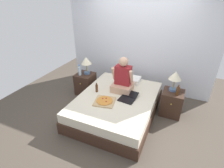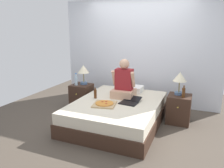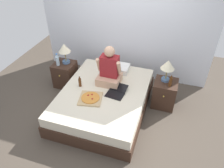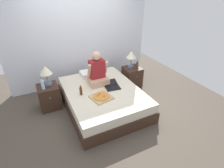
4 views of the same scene
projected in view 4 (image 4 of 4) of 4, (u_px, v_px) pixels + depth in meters
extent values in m
plane|color=#4C4238|center=(103.00, 106.00, 4.12)|extent=(5.84, 5.84, 0.00)
cube|color=silver|center=(80.00, 39.00, 4.59)|extent=(3.84, 0.12, 2.50)
cube|color=#382319|center=(103.00, 101.00, 4.05)|extent=(1.60, 2.08, 0.25)
cube|color=beige|center=(102.00, 93.00, 3.94)|extent=(1.55, 2.02, 0.20)
cube|color=#382319|center=(49.00, 97.00, 3.95)|extent=(0.44, 0.44, 0.56)
sphere|color=gold|center=(50.00, 98.00, 3.71)|extent=(0.03, 0.03, 0.03)
cylinder|color=#4C6B93|center=(48.00, 84.00, 3.85)|extent=(0.16, 0.16, 0.05)
cylinder|color=olive|center=(47.00, 78.00, 3.78)|extent=(0.02, 0.02, 0.22)
cone|color=beige|center=(45.00, 70.00, 3.68)|extent=(0.26, 0.26, 0.18)
cylinder|color=silver|center=(43.00, 85.00, 3.66)|extent=(0.07, 0.07, 0.20)
cylinder|color=silver|center=(41.00, 79.00, 3.59)|extent=(0.03, 0.03, 0.06)
cylinder|color=blue|center=(41.00, 78.00, 3.58)|extent=(0.04, 0.04, 0.02)
cube|color=#382319|center=(132.00, 77.00, 4.79)|extent=(0.44, 0.44, 0.56)
sphere|color=gold|center=(137.00, 77.00, 4.55)|extent=(0.03, 0.03, 0.03)
cylinder|color=#4C6B93|center=(131.00, 66.00, 4.66)|extent=(0.16, 0.16, 0.05)
cylinder|color=olive|center=(131.00, 62.00, 4.60)|extent=(0.02, 0.02, 0.22)
cone|color=beige|center=(131.00, 55.00, 4.50)|extent=(0.26, 0.26, 0.18)
cylinder|color=#512D14|center=(137.00, 66.00, 4.55)|extent=(0.06, 0.06, 0.18)
cylinder|color=#512D14|center=(137.00, 61.00, 4.50)|extent=(0.03, 0.03, 0.05)
cube|color=white|center=(91.00, 73.00, 4.46)|extent=(0.52, 0.34, 0.12)
cube|color=tan|center=(98.00, 81.00, 4.08)|extent=(0.44, 0.40, 0.16)
cube|color=maroon|center=(97.00, 69.00, 3.96)|extent=(0.34, 0.20, 0.42)
sphere|color=tan|center=(96.00, 56.00, 3.80)|extent=(0.20, 0.20, 0.20)
cylinder|color=tan|center=(89.00, 71.00, 3.83)|extent=(0.07, 0.18, 0.32)
cylinder|color=tan|center=(106.00, 67.00, 3.98)|extent=(0.07, 0.18, 0.32)
cube|color=black|center=(113.00, 88.00, 3.93)|extent=(0.34, 0.25, 0.02)
cube|color=black|center=(110.00, 82.00, 4.08)|extent=(0.33, 0.23, 0.06)
cube|color=tan|center=(101.00, 97.00, 3.60)|extent=(0.47, 0.47, 0.03)
cylinder|color=#CC7F33|center=(101.00, 96.00, 3.59)|extent=(0.33, 0.33, 0.02)
cylinder|color=maroon|center=(98.00, 96.00, 3.59)|extent=(0.04, 0.04, 0.00)
cylinder|color=maroon|center=(104.00, 96.00, 3.58)|extent=(0.04, 0.04, 0.00)
cylinder|color=maroon|center=(100.00, 94.00, 3.65)|extent=(0.04, 0.04, 0.00)
cylinder|color=#4C2811|center=(81.00, 91.00, 3.67)|extent=(0.06, 0.06, 0.17)
cylinder|color=#4C2811|center=(80.00, 87.00, 3.61)|extent=(0.03, 0.03, 0.05)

